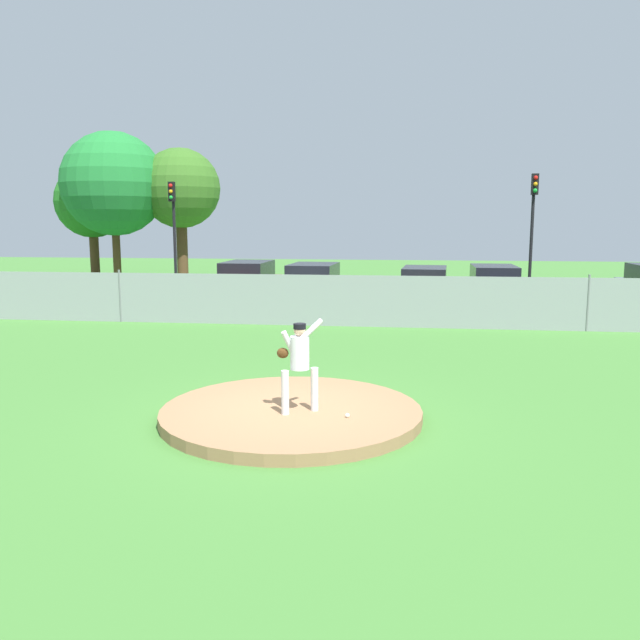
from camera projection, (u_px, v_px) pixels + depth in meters
The scene contains 15 objects.
ground_plane at pixel (330, 350), 17.10m from camera, with size 80.00×80.00×0.00m, color #427A33.
asphalt_strip at pixel (353, 308), 25.44m from camera, with size 44.00×7.00×0.01m, color #2B2B2D.
pitchers_mound at pixel (291, 413), 11.21m from camera, with size 4.53×4.53×0.20m, color #99704C.
pitcher_youth at pixel (299, 358), 10.78m from camera, with size 0.80×0.41×1.61m.
baseball at pixel (347, 415), 10.63m from camera, with size 0.07×0.07×0.07m, color white.
chainlink_fence at pixel (343, 301), 20.90m from camera, with size 38.14×0.07×1.77m.
parked_car_champagne at pixel (424, 290), 24.58m from camera, with size 2.09×4.65×1.67m.
parked_car_white at pixel (313, 287), 25.09m from camera, with size 2.11×4.66×1.76m.
parked_car_navy at pixel (494, 288), 25.07m from camera, with size 1.89×4.68×1.69m.
parked_car_red at pixel (248, 285), 25.90m from camera, with size 1.98×4.83×1.80m.
traffic_light_near at pixel (173, 218), 30.04m from camera, with size 0.28×0.46×5.19m.
traffic_light_far at pixel (533, 215), 28.04m from camera, with size 0.28×0.46×5.41m.
tree_slender_far at pixel (92, 202), 36.31m from camera, with size 4.07×4.07×6.51m.
tree_bushy_near at pixel (113, 184), 34.68m from camera, with size 5.57×5.57×8.15m.
tree_broad_right at pixel (180, 189), 35.22m from camera, with size 4.34×4.34×7.34m.
Camera 1 is at (1.86, -10.68, 3.42)m, focal length 36.15 mm.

